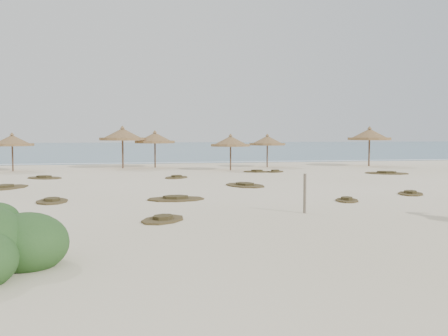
% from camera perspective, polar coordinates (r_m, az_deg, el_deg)
% --- Properties ---
extents(ground, '(160.00, 160.00, 0.00)m').
position_cam_1_polar(ground, '(18.65, -1.55, -4.10)').
color(ground, beige).
rests_on(ground, ground).
extents(ocean, '(200.00, 100.00, 0.01)m').
position_cam_1_polar(ocean, '(93.29, -9.41, 2.33)').
color(ocean, '#275C75').
rests_on(ocean, ground).
extents(foam_line, '(70.00, 0.60, 0.01)m').
position_cam_1_polar(foam_line, '(44.38, -7.27, 0.58)').
color(foam_line, white).
rests_on(foam_line, ground).
extents(palapa_0, '(3.53, 3.53, 2.69)m').
position_cam_1_polar(palapa_0, '(37.25, -23.06, 2.85)').
color(palapa_0, brown).
rests_on(palapa_0, ground).
extents(palapa_2, '(3.75, 3.75, 2.87)m').
position_cam_1_polar(palapa_2, '(38.52, -7.90, 3.36)').
color(palapa_2, brown).
rests_on(palapa_2, ground).
extents(palapa_3, '(4.16, 4.16, 3.21)m').
position_cam_1_polar(palapa_3, '(38.16, -11.53, 3.72)').
color(palapa_3, brown).
rests_on(palapa_3, ground).
extents(palapa_4, '(3.61, 3.61, 2.60)m').
position_cam_1_polar(palapa_4, '(35.29, 0.75, 3.01)').
color(palapa_4, brown).
rests_on(palapa_4, ground).
extents(palapa_5, '(3.62, 3.62, 2.61)m').
position_cam_1_polar(palapa_5, '(38.71, 4.97, 3.09)').
color(palapa_5, brown).
rests_on(palapa_5, ground).
extents(palapa_6, '(3.63, 3.63, 3.20)m').
position_cam_1_polar(palapa_6, '(41.38, 16.29, 3.64)').
color(palapa_6, brown).
rests_on(palapa_6, ground).
extents(fence_post_near, '(0.10, 0.10, 1.30)m').
position_cam_1_polar(fence_post_near, '(16.60, 9.22, -2.89)').
color(fence_post_near, '#6D6252').
rests_on(fence_post_near, ground).
extents(scrub_1, '(3.01, 3.34, 0.16)m').
position_cam_1_polar(scrub_1, '(26.06, -23.97, -2.02)').
color(scrub_1, brown).
rests_on(scrub_1, ground).
extents(scrub_2, '(1.18, 1.81, 0.16)m').
position_cam_1_polar(scrub_2, '(20.18, -19.06, -3.56)').
color(scrub_2, brown).
rests_on(scrub_2, ground).
extents(scrub_3, '(2.39, 2.92, 0.16)m').
position_cam_1_polar(scrub_3, '(24.89, 2.42, -1.94)').
color(scrub_3, brown).
rests_on(scrub_3, ground).
extents(scrub_4, '(1.70, 1.91, 0.16)m').
position_cam_1_polar(scrub_4, '(22.91, 20.55, -2.71)').
color(scrub_4, brown).
rests_on(scrub_4, ground).
extents(scrub_5, '(3.29, 2.95, 0.16)m').
position_cam_1_polar(scrub_5, '(34.07, 18.08, -0.53)').
color(scrub_5, brown).
rests_on(scrub_5, ground).
extents(scrub_6, '(2.71, 2.57, 0.16)m').
position_cam_1_polar(scrub_6, '(30.86, -19.84, -1.03)').
color(scrub_6, brown).
rests_on(scrub_6, ground).
extents(scrub_7, '(2.12, 1.74, 0.16)m').
position_cam_1_polar(scrub_7, '(33.77, 3.78, -0.38)').
color(scrub_7, brown).
rests_on(scrub_7, ground).
extents(scrub_9, '(2.29, 1.49, 0.16)m').
position_cam_1_polar(scrub_9, '(19.82, -5.54, -3.49)').
color(scrub_9, brown).
rests_on(scrub_9, ground).
extents(scrub_10, '(1.82, 1.82, 0.16)m').
position_cam_1_polar(scrub_10, '(33.88, 5.87, -0.38)').
color(scrub_10, brown).
rests_on(scrub_10, ground).
extents(scrub_11, '(1.88, 2.05, 0.16)m').
position_cam_1_polar(scrub_11, '(15.18, -6.99, -5.80)').
color(scrub_11, brown).
rests_on(scrub_11, ground).
extents(scrub_12, '(1.30, 1.57, 0.16)m').
position_cam_1_polar(scrub_12, '(19.92, 13.87, -3.55)').
color(scrub_12, brown).
rests_on(scrub_12, ground).
extents(scrub_13, '(1.96, 2.24, 0.16)m').
position_cam_1_polar(scrub_13, '(29.44, -5.46, -1.04)').
color(scrub_13, brown).
rests_on(scrub_13, ground).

